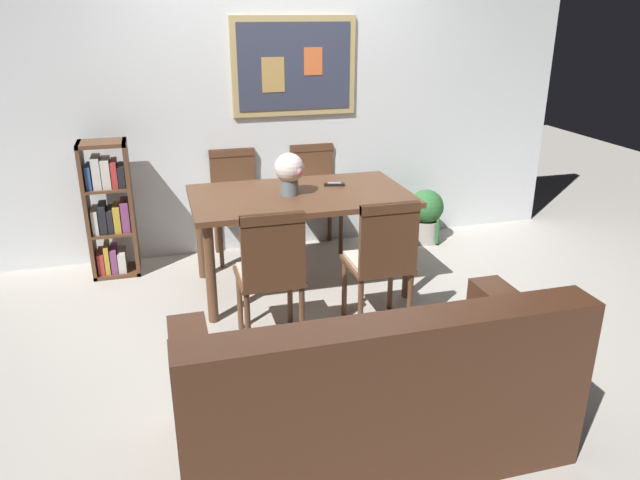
# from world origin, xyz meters

# --- Properties ---
(ground_plane) EXTENTS (12.00, 12.00, 0.00)m
(ground_plane) POSITION_xyz_m (0.00, 0.00, 0.00)
(ground_plane) COLOR #B7B2A8
(wall_back_with_painting) EXTENTS (5.20, 0.14, 2.60)m
(wall_back_with_painting) POSITION_xyz_m (0.00, 1.44, 1.30)
(wall_back_with_painting) COLOR silver
(wall_back_with_painting) RESTS_ON ground_plane
(dining_table) EXTENTS (1.59, 0.92, 0.75)m
(dining_table) POSITION_xyz_m (-0.04, 0.48, 0.66)
(dining_table) COLOR brown
(dining_table) RESTS_ON ground_plane
(dining_chair_near_left) EXTENTS (0.40, 0.41, 0.91)m
(dining_chair_near_left) POSITION_xyz_m (-0.42, -0.30, 0.54)
(dining_chair_near_left) COLOR brown
(dining_chair_near_left) RESTS_ON ground_plane
(dining_chair_far_right) EXTENTS (0.40, 0.41, 0.91)m
(dining_chair_far_right) POSITION_xyz_m (0.28, 1.28, 0.54)
(dining_chair_far_right) COLOR brown
(dining_chair_far_right) RESTS_ON ground_plane
(dining_chair_near_right) EXTENTS (0.40, 0.41, 0.91)m
(dining_chair_near_right) POSITION_xyz_m (0.31, -0.30, 0.54)
(dining_chair_near_right) COLOR brown
(dining_chair_near_right) RESTS_ON ground_plane
(dining_chair_far_left) EXTENTS (0.40, 0.41, 0.91)m
(dining_chair_far_left) POSITION_xyz_m (-0.41, 1.26, 0.54)
(dining_chair_far_left) COLOR brown
(dining_chair_far_left) RESTS_ON ground_plane
(leather_couch) EXTENTS (1.80, 0.84, 0.84)m
(leather_couch) POSITION_xyz_m (-0.16, -1.40, 0.31)
(leather_couch) COLOR #472819
(leather_couch) RESTS_ON ground_plane
(bookshelf) EXTENTS (0.36, 0.28, 1.08)m
(bookshelf) POSITION_xyz_m (-1.42, 1.13, 0.53)
(bookshelf) COLOR brown
(bookshelf) RESTS_ON ground_plane
(potted_ivy) EXTENTS (0.31, 0.31, 0.53)m
(potted_ivy) POSITION_xyz_m (1.29, 1.12, 0.25)
(potted_ivy) COLOR #B2ADA3
(potted_ivy) RESTS_ON ground_plane
(flower_vase) EXTENTS (0.23, 0.22, 0.31)m
(flower_vase) POSITION_xyz_m (-0.12, 0.47, 0.93)
(flower_vase) COLOR slate
(flower_vase) RESTS_ON dining_table
(tv_remote) EXTENTS (0.16, 0.08, 0.02)m
(tv_remote) POSITION_xyz_m (0.26, 0.61, 0.76)
(tv_remote) COLOR black
(tv_remote) RESTS_ON dining_table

